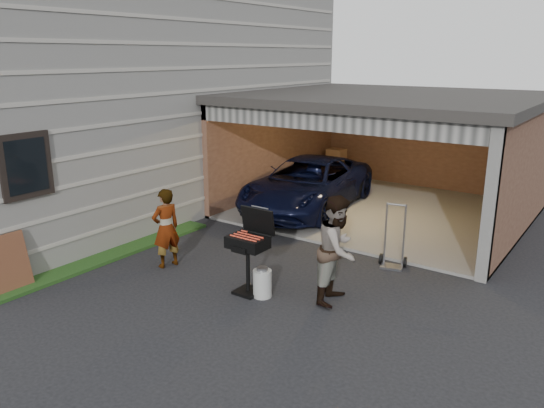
{
  "coord_description": "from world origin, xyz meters",
  "views": [
    {
      "loc": [
        5.85,
        -5.46,
        3.78
      ],
      "look_at": [
        0.46,
        2.12,
        1.15
      ],
      "focal_mm": 35.0,
      "sensor_mm": 36.0,
      "label": 1
    }
  ],
  "objects_px": {
    "minivan": "(308,186)",
    "woman": "(166,228)",
    "bbq_grill": "(249,245)",
    "propane_tank": "(262,283)",
    "hand_truck": "(393,255)",
    "man": "(338,249)",
    "plywood_panel": "(3,266)"
  },
  "relations": [
    {
      "from": "bbq_grill",
      "to": "plywood_panel",
      "type": "xyz_separation_m",
      "value": [
        -3.24,
        -2.34,
        -0.35
      ]
    },
    {
      "from": "minivan",
      "to": "bbq_grill",
      "type": "distance_m",
      "value": 4.91
    },
    {
      "from": "propane_tank",
      "to": "hand_truck",
      "type": "xyz_separation_m",
      "value": [
        1.21,
        2.4,
        0.0
      ]
    },
    {
      "from": "bbq_grill",
      "to": "plywood_panel",
      "type": "relative_size",
      "value": 1.43
    },
    {
      "from": "man",
      "to": "plywood_panel",
      "type": "bearing_deg",
      "value": 115.69
    },
    {
      "from": "man",
      "to": "propane_tank",
      "type": "xyz_separation_m",
      "value": [
        -1.04,
        -0.57,
        -0.63
      ]
    },
    {
      "from": "propane_tank",
      "to": "minivan",
      "type": "bearing_deg",
      "value": 113.43
    },
    {
      "from": "woman",
      "to": "plywood_panel",
      "type": "relative_size",
      "value": 1.51
    },
    {
      "from": "man",
      "to": "hand_truck",
      "type": "xyz_separation_m",
      "value": [
        0.17,
        1.83,
        -0.63
      ]
    },
    {
      "from": "man",
      "to": "plywood_panel",
      "type": "distance_m",
      "value": 5.41
    },
    {
      "from": "minivan",
      "to": "plywood_panel",
      "type": "height_order",
      "value": "minivan"
    },
    {
      "from": "bbq_grill",
      "to": "propane_tank",
      "type": "distance_m",
      "value": 0.66
    },
    {
      "from": "man",
      "to": "plywood_panel",
      "type": "xyz_separation_m",
      "value": [
        -4.55,
        -2.91,
        -0.38
      ]
    },
    {
      "from": "plywood_panel",
      "to": "hand_truck",
      "type": "xyz_separation_m",
      "value": [
        4.72,
        4.74,
        -0.25
      ]
    },
    {
      "from": "woman",
      "to": "plywood_panel",
      "type": "height_order",
      "value": "woman"
    },
    {
      "from": "bbq_grill",
      "to": "man",
      "type": "bearing_deg",
      "value": 23.45
    },
    {
      "from": "woman",
      "to": "man",
      "type": "height_order",
      "value": "man"
    },
    {
      "from": "bbq_grill",
      "to": "plywood_panel",
      "type": "height_order",
      "value": "bbq_grill"
    },
    {
      "from": "minivan",
      "to": "bbq_grill",
      "type": "xyz_separation_m",
      "value": [
        1.73,
        -4.59,
        0.21
      ]
    },
    {
      "from": "minivan",
      "to": "woman",
      "type": "height_order",
      "value": "woman"
    },
    {
      "from": "woman",
      "to": "hand_truck",
      "type": "xyz_separation_m",
      "value": [
        3.4,
        2.38,
        -0.51
      ]
    },
    {
      "from": "hand_truck",
      "to": "woman",
      "type": "bearing_deg",
      "value": -158.84
    },
    {
      "from": "minivan",
      "to": "propane_tank",
      "type": "bearing_deg",
      "value": -73.85
    },
    {
      "from": "minivan",
      "to": "woman",
      "type": "bearing_deg",
      "value": -99.76
    },
    {
      "from": "minivan",
      "to": "hand_truck",
      "type": "bearing_deg",
      "value": -41.68
    },
    {
      "from": "minivan",
      "to": "bbq_grill",
      "type": "height_order",
      "value": "bbq_grill"
    },
    {
      "from": "minivan",
      "to": "hand_truck",
      "type": "relative_size",
      "value": 3.74
    },
    {
      "from": "minivan",
      "to": "propane_tank",
      "type": "xyz_separation_m",
      "value": [
        1.99,
        -4.6,
        -0.4
      ]
    },
    {
      "from": "minivan",
      "to": "man",
      "type": "xyz_separation_m",
      "value": [
        3.03,
        -4.03,
        0.24
      ]
    },
    {
      "from": "bbq_grill",
      "to": "hand_truck",
      "type": "xyz_separation_m",
      "value": [
        1.48,
        2.4,
        -0.6
      ]
    },
    {
      "from": "bbq_grill",
      "to": "propane_tank",
      "type": "xyz_separation_m",
      "value": [
        0.27,
        -0.01,
        -0.6
      ]
    },
    {
      "from": "man",
      "to": "hand_truck",
      "type": "distance_m",
      "value": 1.94
    }
  ]
}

